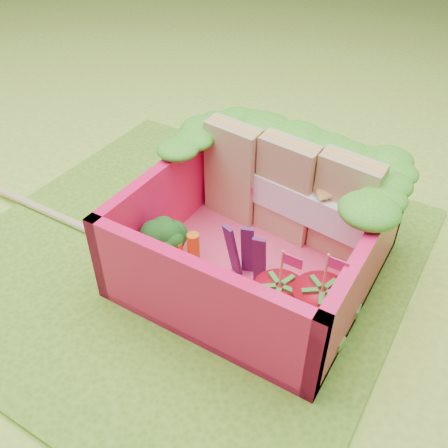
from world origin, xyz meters
The scene contains 13 objects.
ground centered at (0.00, 0.00, 0.00)m, with size 14.00×14.00×0.00m, color #8BBF35.
placemat centered at (0.00, 0.00, 0.01)m, with size 2.60×2.60×0.03m, color #5A9421.
bento_floor centered at (0.44, 0.12, 0.06)m, with size 1.30×1.30×0.05m, color #EA3B69.
bento_box centered at (0.44, 0.12, 0.31)m, with size 1.30×1.30×0.55m.
lettuce_ruffle centered at (0.44, 0.60, 0.64)m, with size 1.43×0.77×0.11m.
sandwich_stack centered at (0.45, 0.47, 0.39)m, with size 1.17×0.31×0.64m.
broccoli centered at (-0.01, -0.17, 0.26)m, with size 0.31×0.31×0.26m.
carrot_sticks centered at (0.14, -0.15, 0.21)m, with size 0.14×0.13×0.27m.
purple_wedges centered at (0.45, -0.03, 0.27)m, with size 0.24×0.09×0.38m.
strawberry_left centered at (0.75, -0.23, 0.22)m, with size 0.26×0.26×0.50m.
strawberry_right centered at (0.94, -0.17, 0.23)m, with size 0.29×0.29×0.53m.
snap_peas centered at (0.77, -0.16, 0.11)m, with size 0.69×0.50×0.05m.
chopsticks centered at (-1.10, -0.15, 0.05)m, with size 2.40×0.06×0.04m.
Camera 1 is at (1.39, -1.82, 2.12)m, focal length 40.00 mm.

